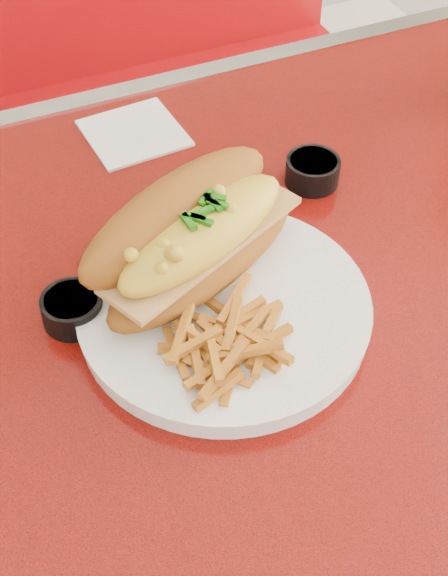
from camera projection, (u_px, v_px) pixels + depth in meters
name	position (u px, v px, depth m)	size (l,w,h in m)	color
diner_table	(273.00, 397.00, 0.89)	(1.23, 0.83, 0.77)	red
booth_bench_far	(89.00, 191.00, 1.63)	(1.20, 0.51, 0.90)	#990A0E
dinner_plate	(224.00, 309.00, 0.74)	(0.33, 0.33, 0.02)	white
mac_hoagie	(194.00, 235.00, 0.74)	(0.26, 0.20, 0.10)	#925217
fries_pile	(226.00, 338.00, 0.69)	(0.10, 0.09, 0.03)	orange
fork	(277.00, 264.00, 0.77)	(0.02, 0.15, 0.00)	silver
gravy_ramekin	(177.00, 237.00, 0.79)	(0.09, 0.09, 0.04)	white
sauce_cup_left	(72.00, 308.00, 0.74)	(0.07, 0.07, 0.03)	black
sauce_cup_right	(313.00, 170.00, 0.88)	(0.06, 0.06, 0.03)	black
paper_napkin	(134.00, 133.00, 0.95)	(0.11, 0.11, 0.00)	white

